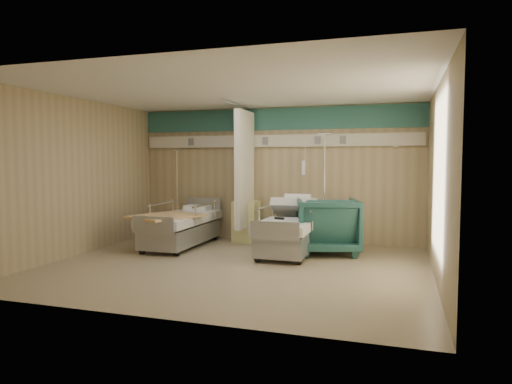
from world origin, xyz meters
TOP-DOWN VIEW (x-y plane):
  - ground at (0.00, 0.00)m, footprint 6.00×5.00m
  - room_walls at (-0.03, 0.25)m, footprint 6.04×5.04m
  - bed_right at (0.60, 1.30)m, footprint 1.00×2.16m
  - bed_left at (-1.60, 1.30)m, footprint 1.00×2.16m
  - bedside_cabinet at (-0.55, 2.20)m, footprint 0.50×0.48m
  - visitor_armchair at (1.25, 1.49)m, footprint 1.35×1.37m
  - waffle_blanket at (1.28, 1.47)m, footprint 0.66×0.61m
  - iv_stand_right at (1.10, 2.02)m, footprint 0.40×0.40m
  - iv_stand_left at (-2.08, 2.08)m, footprint 0.34×0.34m
  - call_remote at (0.43, 1.19)m, footprint 0.18×0.10m
  - tan_blanket at (-1.68, 0.84)m, footprint 1.39×1.52m
  - toiletry_bag at (-0.57, 2.18)m, footprint 0.23×0.19m
  - white_cup at (-0.68, 2.27)m, footprint 0.09×0.09m

SIDE VIEW (x-z plane):
  - ground at x=0.00m, z-range 0.00..0.00m
  - bed_right at x=0.60m, z-range 0.00..0.63m
  - bed_left at x=-1.60m, z-range 0.00..0.63m
  - iv_stand_left at x=-2.08m, z-range -0.57..1.35m
  - bedside_cabinet at x=-0.55m, z-range 0.00..0.85m
  - iv_stand_right at x=1.10m, z-range -0.65..1.56m
  - visitor_armchair at x=1.25m, z-range 0.00..1.02m
  - call_remote at x=0.43m, z-range 0.63..0.67m
  - tan_blanket at x=-1.68m, z-range 0.63..0.67m
  - toiletry_bag at x=-0.57m, z-range 0.85..0.96m
  - white_cup at x=-0.68m, z-range 0.85..0.98m
  - waffle_blanket at x=1.28m, z-range 1.02..1.09m
  - room_walls at x=-0.03m, z-range 0.45..3.27m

